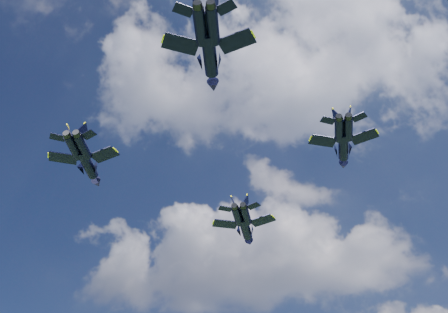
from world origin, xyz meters
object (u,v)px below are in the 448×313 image
jet_lead (246,229)px  jet_left (88,165)px  jet_right (343,147)px  jet_slot (210,57)px

jet_lead → jet_left: size_ratio=1.00×
jet_lead → jet_right: size_ratio=1.06×
jet_lead → jet_slot: 38.37m
jet_lead → jet_left: (-20.97, -21.86, 1.22)m
jet_lead → jet_right: 24.27m
jet_lead → jet_right: (18.34, -15.59, 3.11)m
jet_left → jet_right: bearing=4.2°
jet_left → jet_right: (39.30, 6.27, 1.89)m
jet_right → jet_left: bearing=-173.6°
jet_slot → jet_left: bearing=136.8°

